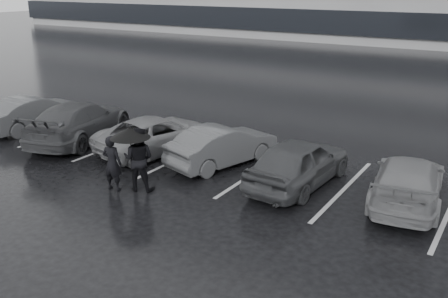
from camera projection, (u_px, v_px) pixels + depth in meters
ground at (196, 194)px, 13.96m from camera, size 160.00×160.00×0.00m
car_main at (299, 162)px, 14.36m from camera, size 1.94×4.27×1.42m
car_west_a at (223, 145)px, 16.05m from camera, size 2.40×4.12×1.28m
car_west_b at (157, 134)px, 17.29m from camera, size 3.02×4.82×1.24m
car_west_c at (79, 121)px, 18.45m from camera, size 3.34×5.42×1.47m
car_west_d at (34, 112)px, 19.94m from camera, size 1.65×4.14×1.34m
car_east at (408, 181)px, 13.27m from camera, size 2.31×4.48×1.24m
pedestrian_left at (112, 163)px, 14.02m from camera, size 0.65×0.49×1.61m
pedestrian_right at (139, 159)px, 14.00m from camera, size 1.07×0.95×1.84m
umbrella at (130, 133)px, 13.63m from camera, size 1.12×1.12×1.89m
stall_stripes at (220, 163)px, 16.37m from camera, size 19.72×5.00×0.00m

